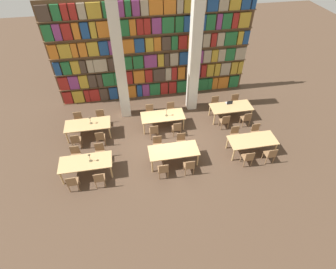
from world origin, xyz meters
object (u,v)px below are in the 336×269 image
at_px(chair_6, 189,166).
at_px(chair_19, 171,110).
at_px(chair_0, 73,182).
at_px(chair_2, 99,179).
at_px(desk_lamp_0, 89,156).
at_px(laptop, 229,103).
at_px(chair_14, 100,137).
at_px(chair_22, 246,118).
at_px(reading_table_0, 86,163).
at_px(reading_table_3, 88,125).
at_px(chair_12, 76,140).
at_px(chair_1, 76,155).
at_px(reading_table_1, 174,151).
at_px(chair_18, 177,128).
at_px(chair_21, 215,104).
at_px(reading_table_2, 252,141).
at_px(chair_16, 154,131).
at_px(chair_3, 100,152).
at_px(chair_5, 158,144).
at_px(chair_11, 256,132).
at_px(chair_15, 101,117).
at_px(desk_lamp_1, 90,119).
at_px(pillar_center, 194,57).
at_px(desk_lamp_2, 167,111).
at_px(chair_23, 235,101).
at_px(chair_4, 163,170).
at_px(chair_17, 150,112).
at_px(chair_20, 225,121).
at_px(pillar_left, 120,64).
at_px(chair_10, 270,154).
at_px(chair_13, 78,120).
at_px(chair_9, 235,134).
at_px(chair_7, 181,141).
at_px(chair_8, 248,158).
at_px(reading_table_4, 163,117).
at_px(reading_table_5, 231,108).

bearing_deg(chair_6, chair_19, 90.39).
height_order(chair_0, chair_2, same).
bearing_deg(desk_lamp_0, laptop, 21.91).
distance_m(chair_14, chair_22, 7.33).
height_order(reading_table_0, chair_6, chair_6).
height_order(reading_table_3, chair_12, chair_12).
bearing_deg(chair_1, chair_0, 90.00).
distance_m(reading_table_1, chair_18, 1.79).
bearing_deg(chair_21, reading_table_2, 101.15).
bearing_deg(chair_16, laptop, 15.24).
xyz_separation_m(chair_3, chair_5, (2.61, 0.00, 0.00)).
distance_m(chair_2, chair_11, 7.55).
bearing_deg(desk_lamp_0, chair_21, 27.06).
height_order(chair_19, laptop, laptop).
distance_m(chair_15, desk_lamp_1, 1.00).
height_order(chair_0, chair_1, same).
relative_size(chair_0, chair_12, 1.00).
distance_m(pillar_center, chair_1, 7.25).
bearing_deg(desk_lamp_2, chair_0, -143.81).
bearing_deg(chair_6, reading_table_2, 13.78).
bearing_deg(desk_lamp_0, chair_23, 23.46).
bearing_deg(chair_4, chair_19, 74.78).
xyz_separation_m(reading_table_1, chair_18, (0.50, 1.71, -0.20)).
relative_size(chair_5, desk_lamp_2, 1.91).
height_order(chair_17, chair_19, same).
bearing_deg(chair_2, chair_3, 90.00).
bearing_deg(chair_20, pillar_left, 156.77).
xyz_separation_m(chair_14, chair_23, (7.33, 1.63, 0.00)).
xyz_separation_m(chair_10, chair_13, (-8.50, 3.98, 0.00)).
distance_m(pillar_left, chair_14, 3.60).
height_order(chair_16, chair_20, same).
bearing_deg(chair_4, chair_6, 0.00).
bearing_deg(chair_9, chair_2, 13.53).
distance_m(chair_2, chair_9, 6.53).
height_order(chair_1, chair_22, same).
bearing_deg(chair_11, chair_15, -18.38).
bearing_deg(chair_7, chair_2, 22.25).
bearing_deg(chair_12, chair_22, 0.74).
xyz_separation_m(chair_1, chair_12, (-0.05, 0.94, 0.00)).
bearing_deg(chair_2, chair_9, 13.53).
xyz_separation_m(chair_17, chair_21, (3.62, 0.10, 0.00)).
relative_size(chair_0, chair_8, 1.00).
xyz_separation_m(chair_6, chair_12, (-4.83, 2.46, 0.00)).
bearing_deg(chair_16, chair_8, -33.06).
height_order(chair_11, chair_20, same).
xyz_separation_m(chair_16, chair_17, (0.00, 1.52, 0.00)).
bearing_deg(desk_lamp_0, reading_table_4, 35.61).
height_order(reading_table_2, chair_22, chair_22).
xyz_separation_m(chair_1, chair_14, (1.06, 0.94, 0.00)).
distance_m(chair_15, reading_table_5, 6.80).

